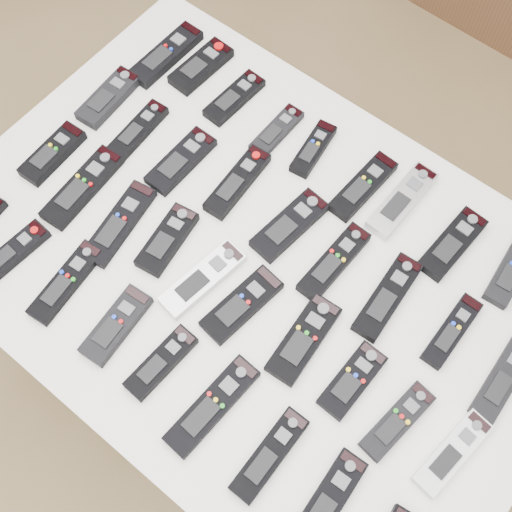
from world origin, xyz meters
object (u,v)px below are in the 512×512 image
Objects in this scene: remote_22 at (167,240)px; remote_33 at (161,362)px; remote_16 at (387,297)px; remote_28 at (452,453)px; remote_12 at (181,161)px; remote_21 at (120,223)px; remote_4 at (313,149)px; remote_11 at (138,130)px; remote_30 at (12,253)px; remote_18 at (503,379)px; remote_6 at (402,201)px; remote_14 at (290,225)px; remote_35 at (270,455)px; remote_2 at (234,98)px; remote_15 at (334,262)px; remote_19 at (53,153)px; remote_31 at (66,282)px; remote_0 at (166,55)px; remote_23 at (203,279)px; remote_25 at (304,339)px; remote_8 at (511,271)px; remote_7 at (452,244)px; remote_5 at (363,186)px; remote_20 at (83,187)px; table at (256,272)px; remote_26 at (352,380)px; remote_32 at (116,325)px; remote_3 at (277,131)px; remote_13 at (237,182)px; remote_17 at (452,331)px; remote_36 at (328,501)px; remote_10 at (109,98)px; remote_1 at (201,66)px.

remote_22 is 1.01× the size of remote_33.
remote_16 reaches higher than remote_28.
remote_21 is (0.00, -0.19, 0.00)m from remote_12.
remote_11 is (-0.33, -0.20, 0.00)m from remote_4.
remote_18 is at bearing 27.54° from remote_30.
remote_6 is 1.11× the size of remote_12.
remote_14 is 1.01× the size of remote_35.
remote_2 is 0.86× the size of remote_15.
remote_31 is (0.24, -0.19, -0.00)m from remote_19.
remote_28 is (0.99, -0.36, -0.00)m from remote_0.
remote_23 is 0.23m from remote_25.
remote_7 is at bearing -174.50° from remote_8.
remote_6 is at bearing -5.45° from remote_4.
remote_31 is at bearing -118.43° from remote_5.
remote_16 reaches higher than remote_20.
remote_33 reaches higher than remote_12.
table is 0.17m from remote_15.
remote_33 reaches higher than remote_18.
remote_8 is 0.71m from remote_12.
remote_26 is at bearing -9.08° from remote_22.
remote_23 is 1.16× the size of remote_32.
remote_20 is at bearing -91.34° from remote_11.
remote_23 is (0.10, -0.37, 0.00)m from remote_3.
remote_14 is at bearing -8.86° from remote_13.
remote_26 is at bearing -55.11° from remote_5.
remote_21 is 0.77m from remote_28.
remote_32 is (0.04, -0.54, 0.00)m from remote_3.
remote_4 is at bearing 27.40° from remote_11.
remote_17 is (0.26, 0.02, -0.00)m from remote_15.
remote_36 is at bearing -67.30° from remote_6.
remote_18 is (0.35, -0.20, -0.00)m from remote_6.
remote_0 is 0.56m from remote_5.
remote_19 is (0.01, -0.18, 0.00)m from remote_10.
remote_17 is at bearing 6.86° from remote_15.
remote_20 is at bearing -12.85° from remote_19.
remote_33 reaches higher than remote_20.
remote_1 reaches higher than remote_3.
remote_4 reaches higher than remote_31.
remote_17 is 0.85× the size of remote_23.
remote_13 and remote_19 have the same top height.
remote_21 is 1.08× the size of remote_31.
remote_0 and remote_19 have the same top height.
remote_36 is (0.86, -0.55, -0.00)m from remote_0.
remote_2 is at bearing 165.72° from remote_17.
table is 7.17× the size of remote_35.
remote_14 is 0.99× the size of remote_25.
remote_31 is at bearing -84.35° from remote_2.
remote_12 is at bearing -152.09° from remote_6.
remote_3 is at bearing 20.73° from remote_10.
remote_35 is (0.54, -0.56, 0.00)m from remote_2.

